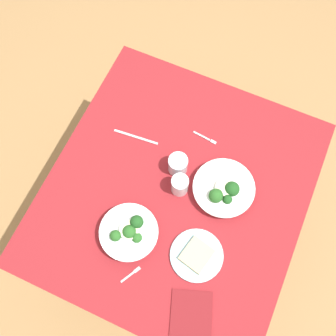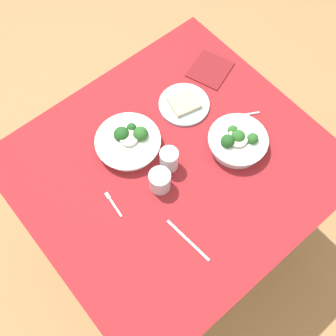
{
  "view_description": "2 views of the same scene",
  "coord_description": "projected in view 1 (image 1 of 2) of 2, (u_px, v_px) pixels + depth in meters",
  "views": [
    {
      "loc": [
        0.5,
        0.18,
        2.41
      ],
      "look_at": [
        -0.07,
        -0.07,
        0.79
      ],
      "focal_mm": 43.49,
      "sensor_mm": 36.0,
      "label": 1
    },
    {
      "loc": [
        -0.48,
        -0.54,
        2.21
      ],
      "look_at": [
        -0.04,
        -0.01,
        0.79
      ],
      "focal_mm": 44.01,
      "sensor_mm": 36.0,
      "label": 2
    }
  ],
  "objects": [
    {
      "name": "table_knife_left",
      "position": [
        136.0,
        137.0,
        1.83
      ],
      "size": [
        0.03,
        0.21,
        0.0
      ],
      "primitive_type": "cube",
      "rotation": [
        0.0,
        0.0,
        1.66
      ],
      "color": "#B7B7BC",
      "rests_on": "dining_table"
    },
    {
      "name": "fork_by_far_bowl",
      "position": [
        132.0,
        274.0,
        1.62
      ],
      "size": [
        0.09,
        0.05,
        0.0
      ],
      "rotation": [
        0.0,
        0.0,
        2.65
      ],
      "color": "#B7B7BC",
      "rests_on": "dining_table"
    },
    {
      "name": "broccoli_bowl_far",
      "position": [
        224.0,
        190.0,
        1.71
      ],
      "size": [
        0.26,
        0.26,
        0.09
      ],
      "color": "white",
      "rests_on": "dining_table"
    },
    {
      "name": "bread_side_plate",
      "position": [
        197.0,
        255.0,
        1.63
      ],
      "size": [
        0.22,
        0.22,
        0.03
      ],
      "color": "#99C6D1",
      "rests_on": "dining_table"
    },
    {
      "name": "ground_plane",
      "position": [
        174.0,
        229.0,
        2.44
      ],
      "size": [
        6.0,
        6.0,
        0.0
      ],
      "primitive_type": "plane",
      "color": "#9E7547"
    },
    {
      "name": "broccoli_bowl_near",
      "position": [
        129.0,
        233.0,
        1.64
      ],
      "size": [
        0.24,
        0.24,
        0.1
      ],
      "color": "white",
      "rests_on": "dining_table"
    },
    {
      "name": "dining_table",
      "position": [
        176.0,
        199.0,
        1.85
      ],
      "size": [
        1.17,
        1.08,
        0.75
      ],
      "color": "maroon",
      "rests_on": "ground_plane"
    },
    {
      "name": "water_glass_side",
      "position": [
        178.0,
        165.0,
        1.74
      ],
      "size": [
        0.08,
        0.08,
        0.09
      ],
      "primitive_type": "cylinder",
      "color": "silver",
      "rests_on": "dining_table"
    },
    {
      "name": "water_glass_center",
      "position": [
        180.0,
        185.0,
        1.7
      ],
      "size": [
        0.07,
        0.07,
        0.1
      ],
      "primitive_type": "cylinder",
      "color": "silver",
      "rests_on": "dining_table"
    },
    {
      "name": "napkin_folded_upper",
      "position": [
        191.0,
        314.0,
        1.56
      ],
      "size": [
        0.22,
        0.21,
        0.01
      ],
      "primitive_type": "cube",
      "rotation": [
        0.0,
        0.0,
        0.34
      ],
      "color": "maroon",
      "rests_on": "dining_table"
    },
    {
      "name": "fork_by_near_bowl",
      "position": [
        206.0,
        138.0,
        1.83
      ],
      "size": [
        0.02,
        0.11,
        0.0
      ],
      "rotation": [
        0.0,
        0.0,
        1.46
      ],
      "color": "#B7B7BC",
      "rests_on": "dining_table"
    }
  ]
}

